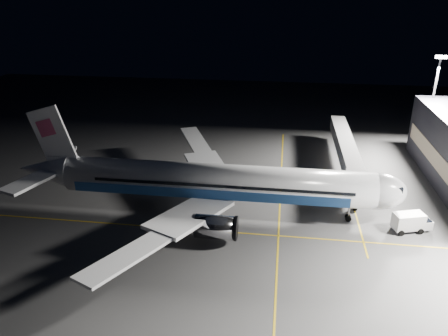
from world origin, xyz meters
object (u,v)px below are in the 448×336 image
baggage_tug (205,161)px  safety_cone_c (226,190)px  airliner (210,182)px  jet_bridge (347,152)px  service_truck (411,222)px  safety_cone_b (226,189)px  floodlight_mast_north (433,96)px  safety_cone_a (243,191)px

baggage_tug → safety_cone_c: bearing=-75.0°
airliner → jet_bridge: 29.31m
airliner → baggage_tug: bearing=102.5°
baggage_tug → jet_bridge: bearing=-13.5°
safety_cone_c → service_truck: bearing=-17.9°
airliner → safety_cone_b: size_ratio=92.80×
service_truck → jet_bridge: bearing=93.4°
airliner → floodlight_mast_north: floodlight_mast_north is taller
service_truck → safety_cone_c: (-28.80, 9.30, -1.23)m
airliner → safety_cone_c: 9.03m
service_truck → safety_cone_b: (-28.76, 9.33, -1.21)m
safety_cone_a → service_truck: bearing=-19.4°
service_truck → airliner: bearing=159.9°
floodlight_mast_north → safety_cone_c: size_ratio=34.15×
service_truck → safety_cone_c: 30.29m
service_truck → safety_cone_a: bearing=143.9°
service_truck → safety_cone_a: size_ratio=9.96×
floodlight_mast_north → safety_cone_c: 48.06m
floodlight_mast_north → safety_cone_c: (-39.53, -24.53, -12.07)m
jet_bridge → service_truck: jet_bridge is taller
airliner → jet_bridge: (23.08, 18.06, -0.58)m
jet_bridge → floodlight_mast_north: floodlight_mast_north is taller
safety_cone_b → service_truck: bearing=-18.0°
floodlight_mast_north → safety_cone_b: floodlight_mast_north is taller
safety_cone_a → floodlight_mast_north: bearing=34.2°
service_truck → safety_cone_c: service_truck is taller
safety_cone_b → safety_cone_c: (-0.04, -0.03, -0.03)m
floodlight_mast_north → safety_cone_a: (-36.44, -24.76, -12.07)m
airliner → service_truck: bearing=-3.5°
baggage_tug → safety_cone_b: size_ratio=3.86×
safety_cone_a → safety_cone_b: safety_cone_b is taller
jet_bridge → safety_cone_c: (-21.53, -10.60, -4.28)m
floodlight_mast_north → service_truck: (-10.73, -33.83, -10.83)m
airliner → service_truck: size_ratio=10.23×
airliner → baggage_tug: airliner is taller
safety_cone_b → floodlight_mast_north: bearing=31.8°
airliner → jet_bridge: size_ratio=1.79×
service_truck → safety_cone_b: service_truck is taller
service_truck → safety_cone_b: bearing=145.4°
service_truck → safety_cone_b: size_ratio=9.07×
jet_bridge → safety_cone_a: 21.81m
safety_cone_a → safety_cone_c: size_ratio=1.00×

